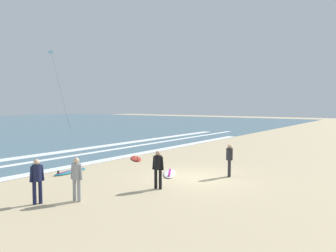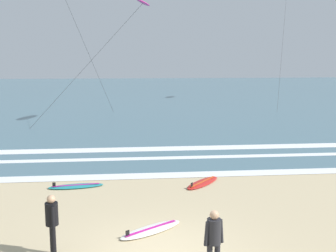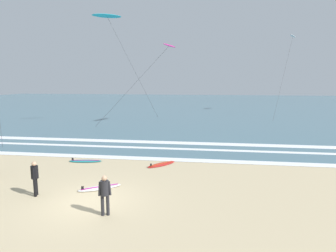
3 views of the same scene
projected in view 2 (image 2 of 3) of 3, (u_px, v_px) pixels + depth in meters
ocean_surface at (133, 92)px, 61.18m from camera, size 140.00×90.00×0.01m
wave_foam_shoreline at (118, 177)px, 17.27m from camera, size 41.42×0.86×0.01m
wave_foam_mid_break at (140, 159)px, 20.39m from camera, size 51.48×0.60×0.01m
wave_foam_outer_break at (164, 149)px, 22.64m from camera, size 44.45×1.10×0.01m
surfer_left_far at (52, 220)px, 10.21m from camera, size 0.32×0.51×1.60m
surfer_mid_group at (214, 238)px, 9.18m from camera, size 0.51×0.32×1.60m
surfboard_left_pile at (203, 183)px, 16.31m from camera, size 1.83×1.98×0.25m
surfboard_right_spare at (76, 186)px, 15.88m from camera, size 2.16×0.87×0.25m
surfboard_foreground_flat at (151, 230)px, 11.82m from camera, size 2.08×1.67×0.25m
kite_magenta_low_near at (143, 3)px, 30.31m from camera, size 9.07×3.50×9.27m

